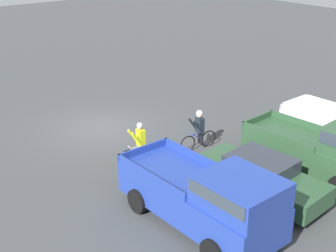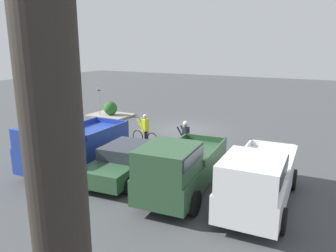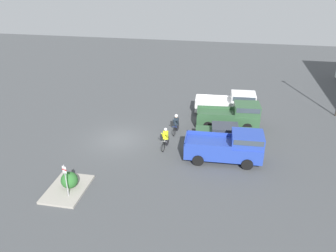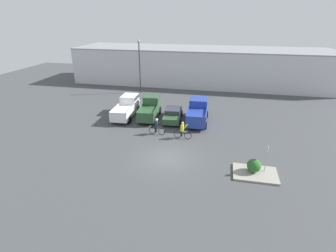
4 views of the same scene
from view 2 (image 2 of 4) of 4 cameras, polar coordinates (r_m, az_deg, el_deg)
name	(u,v)px [view 2 (image 2 of 4)]	position (r m, az deg, el deg)	size (l,w,h in m)	color
ground_plane	(186,129)	(22.07, 3.09, -0.60)	(80.00, 80.00, 0.00)	#424447
pickup_truck_0	(258,179)	(11.57, 15.43, -8.82)	(2.35, 5.63, 2.20)	white
pickup_truck_1	(180,167)	(12.12, 2.10, -7.10)	(2.48, 5.48, 2.26)	#2D5133
sedan_0	(127,160)	(14.16, -7.19, -5.92)	(2.34, 4.81, 1.44)	#2D5133
pickup_truck_2	(71,144)	(15.46, -16.60, -2.98)	(2.45, 5.59, 2.28)	#233D9E
cyclist_0	(145,129)	(18.67, -4.02, -0.56)	(1.81, 0.50, 1.76)	black
cyclist_1	(185,136)	(17.09, 3.03, -1.78)	(1.77, 0.50, 1.74)	black
fire_lane_sign	(99,98)	(26.42, -11.91, 4.73)	(0.11, 0.29, 2.40)	#9E9EA3
curb_island	(111,115)	(26.56, -9.98, 1.85)	(3.29, 2.35, 0.15)	gray
shrub	(111,108)	(26.24, -9.98, 3.06)	(1.07, 1.07, 1.07)	#286028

